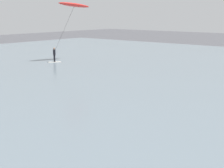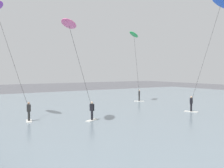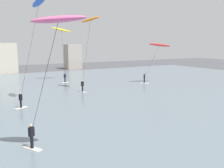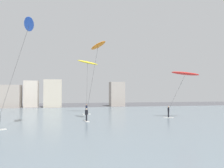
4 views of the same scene
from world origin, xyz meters
TOP-DOWN VIEW (x-y plane):
  - kitesurfer_pink at (-9.03, 11.61)m, footprint 3.17×4.60m
  - kitesurfer_green at (-18.36, 25.08)m, footprint 2.80×3.79m
  - kitesurfer_blue at (-6.29, 25.93)m, footprint 3.96×3.20m

SIDE VIEW (x-z plane):
  - kitesurfer_pink at x=-9.03m, z-range 3.15..11.31m
  - kitesurfer_green at x=-18.36m, z-range 3.52..13.09m
  - kitesurfer_blue at x=-6.29m, z-range 4.22..15.72m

